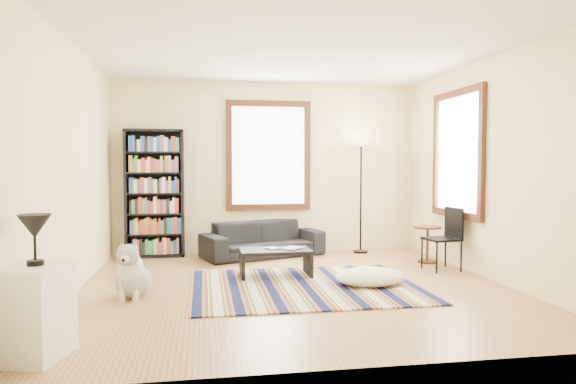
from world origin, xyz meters
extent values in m
cube|color=#B27F51|center=(0.00, 0.00, -0.05)|extent=(5.00, 5.00, 0.10)
cube|color=white|center=(0.00, 0.00, 2.85)|extent=(5.00, 5.00, 0.10)
cube|color=#FCEBAA|center=(0.00, 2.55, 1.40)|extent=(5.00, 0.10, 2.80)
cube|color=#FCEBAA|center=(0.00, -2.55, 1.40)|extent=(5.00, 0.10, 2.80)
cube|color=#FCEBAA|center=(-2.55, 0.00, 1.40)|extent=(0.10, 5.00, 2.80)
cube|color=#FCEBAA|center=(2.55, 0.00, 1.40)|extent=(0.10, 5.00, 2.80)
cube|color=white|center=(0.00, 2.47, 1.60)|extent=(1.20, 0.06, 1.60)
cube|color=white|center=(2.47, 0.80, 1.60)|extent=(0.06, 1.20, 1.60)
cube|color=#0C133D|center=(0.12, -0.04, 0.01)|extent=(2.67, 2.14, 0.02)
imported|color=black|center=(-0.15, 2.05, 0.28)|extent=(1.32, 2.03, 0.55)
cube|color=black|center=(-1.82, 2.32, 1.00)|extent=(0.90, 0.30, 2.00)
cube|color=black|center=(-0.16, 0.55, 0.18)|extent=(0.91, 0.52, 0.36)
imported|color=beige|center=(-0.26, 0.55, 0.37)|extent=(0.23, 0.21, 0.02)
imported|color=beige|center=(-0.01, 0.60, 0.37)|extent=(0.31, 0.32, 0.02)
ellipsoid|color=white|center=(0.90, -0.10, 0.11)|extent=(0.87, 0.67, 0.21)
cylinder|color=#421F10|center=(2.20, 1.15, 0.27)|extent=(0.53, 0.53, 0.54)
cube|color=black|center=(2.15, 0.60, 0.43)|extent=(0.47, 0.45, 0.86)
cube|color=white|center=(-2.30, -1.92, 0.35)|extent=(0.49, 0.58, 0.70)
camera|label=1|loc=(-1.07, -5.94, 1.44)|focal=32.00mm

